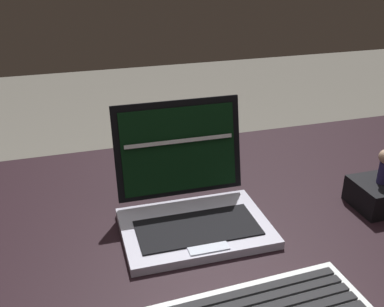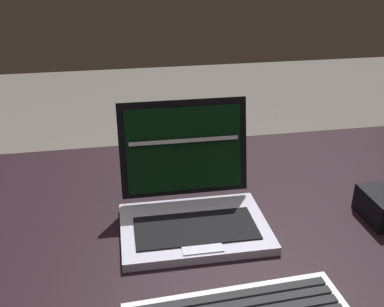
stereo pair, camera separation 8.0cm
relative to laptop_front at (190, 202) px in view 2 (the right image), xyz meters
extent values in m
cube|color=black|center=(0.00, -0.01, -0.06)|extent=(1.52, 0.81, 0.04)
cube|color=#B2B0C4|center=(0.00, -0.03, -0.04)|extent=(0.28, 0.20, 0.02)
cube|color=black|center=(0.00, -0.05, -0.03)|extent=(0.23, 0.11, 0.00)
cube|color=silver|center=(0.00, -0.11, -0.03)|extent=(0.07, 0.03, 0.00)
cube|color=black|center=(0.00, 0.08, 0.08)|extent=(0.26, 0.05, 0.19)
cube|color=black|center=(0.00, 0.07, 0.08)|extent=(0.23, 0.04, 0.17)
cube|color=silver|center=(0.00, 0.07, 0.10)|extent=(0.22, 0.01, 0.01)
cube|color=black|center=(0.02, -0.26, -0.02)|extent=(0.30, 0.03, 0.00)
cube|color=black|center=(0.02, -0.24, -0.02)|extent=(0.30, 0.03, 0.00)
camera|label=1|loc=(-0.21, -0.71, 0.45)|focal=42.10mm
camera|label=2|loc=(-0.13, -0.73, 0.45)|focal=42.10mm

